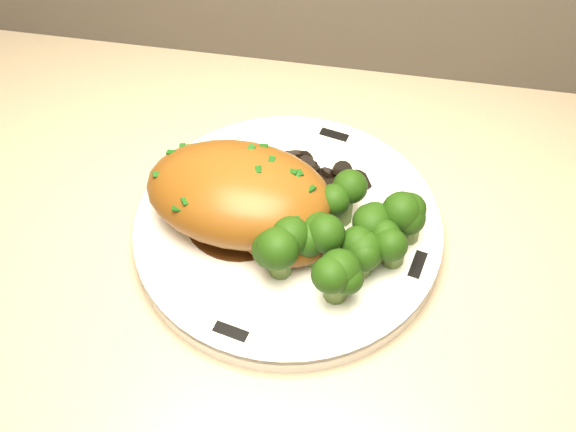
# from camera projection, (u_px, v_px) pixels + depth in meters

# --- Properties ---
(plate) EXTENTS (0.30, 0.30, 0.02)m
(plate) POSITION_uv_depth(u_px,v_px,m) (288.00, 230.00, 0.62)
(plate) COLOR white
(plate) RESTS_ON counter
(rim_accent_0) EXTENTS (0.03, 0.02, 0.00)m
(rim_accent_0) POSITION_uv_depth(u_px,v_px,m) (334.00, 135.00, 0.68)
(rim_accent_0) COLOR black
(rim_accent_0) RESTS_ON plate
(rim_accent_1) EXTENTS (0.02, 0.03, 0.00)m
(rim_accent_1) POSITION_uv_depth(u_px,v_px,m) (169.00, 184.00, 0.64)
(rim_accent_1) COLOR black
(rim_accent_1) RESTS_ON plate
(rim_accent_2) EXTENTS (0.03, 0.02, 0.00)m
(rim_accent_2) POSITION_uv_depth(u_px,v_px,m) (231.00, 332.00, 0.55)
(rim_accent_2) COLOR black
(rim_accent_2) RESTS_ON plate
(rim_accent_3) EXTENTS (0.02, 0.03, 0.00)m
(rim_accent_3) POSITION_uv_depth(u_px,v_px,m) (418.00, 265.00, 0.59)
(rim_accent_3) COLOR black
(rim_accent_3) RESTS_ON plate
(gravy_pool) EXTENTS (0.10, 0.10, 0.00)m
(gravy_pool) POSITION_uv_depth(u_px,v_px,m) (241.00, 216.00, 0.62)
(gravy_pool) COLOR #3A1D0A
(gravy_pool) RESTS_ON plate
(chicken_breast) EXTENTS (0.16, 0.12, 0.06)m
(chicken_breast) POSITION_uv_depth(u_px,v_px,m) (244.00, 198.00, 0.59)
(chicken_breast) COLOR brown
(chicken_breast) RESTS_ON plate
(mushroom_pile) EXTENTS (0.08, 0.06, 0.02)m
(mushroom_pile) POSITION_uv_depth(u_px,v_px,m) (327.00, 182.00, 0.64)
(mushroom_pile) COLOR black
(mushroom_pile) RESTS_ON plate
(broccoli_florets) EXTENTS (0.14, 0.11, 0.04)m
(broccoli_florets) POSITION_uv_depth(u_px,v_px,m) (340.00, 233.00, 0.58)
(broccoli_florets) COLOR #587431
(broccoli_florets) RESTS_ON plate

